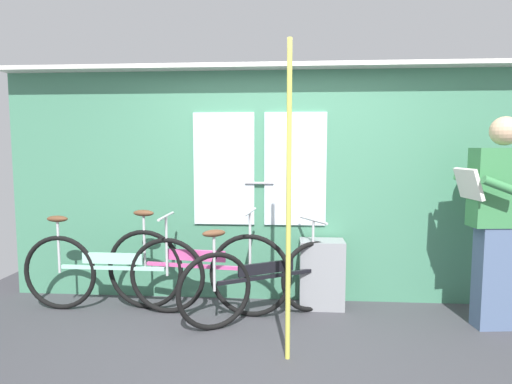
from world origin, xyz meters
The scene contains 8 objects.
ground_plane centered at (0.00, 0.00, -0.02)m, with size 6.47×3.90×0.04m, color #38383D.
train_door_wall centered at (-0.01, 1.15, 1.20)m, with size 5.47×0.28×2.31m.
bicycle_near_door centered at (-0.11, 0.57, 0.36)m, with size 1.44×0.86×0.87m.
bicycle_leaning_behind centered at (-1.54, 0.68, 0.38)m, with size 1.74×0.44×0.92m.
bicycle_by_pole centered at (-0.76, 0.71, 0.40)m, with size 1.77×0.44×0.97m.
passenger_reading_newspaper centered at (1.83, 0.55, 0.94)m, with size 0.61×0.54×1.78m.
trash_bin_by_wall centered at (0.41, 0.93, 0.33)m, with size 0.42×0.28×0.65m, color gray.
handrail_pole centered at (0.09, -0.13, 1.13)m, with size 0.04×0.04×2.27m, color #C6C14C.
Camera 1 is at (0.08, -3.19, 1.53)m, focal length 30.85 mm.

